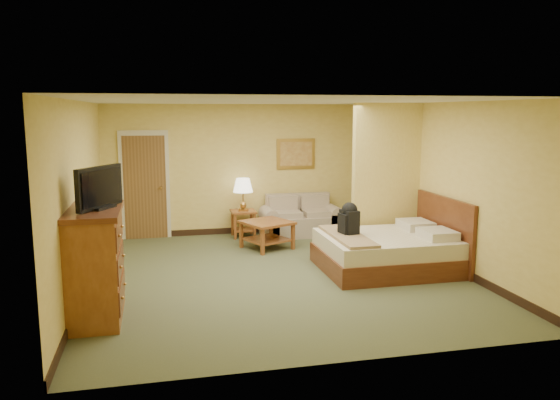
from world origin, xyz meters
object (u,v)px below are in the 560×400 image
object	(u,v)px
bed	(391,250)
coffee_table	(267,229)
loveseat	(301,222)
dresser	(95,264)

from	to	relation	value
bed	coffee_table	bearing A→B (deg)	133.39
loveseat	bed	xyz separation A→B (m)	(0.75, -2.67, 0.04)
loveseat	coffee_table	xyz separation A→B (m)	(-0.88, -0.94, 0.10)
loveseat	coffee_table	distance (m)	1.29
bed	dresser	bearing A→B (deg)	-165.33
coffee_table	bed	distance (m)	2.38
dresser	bed	xyz separation A→B (m)	(4.29, 1.12, -0.37)
coffee_table	dresser	size ratio (longest dim) A/B	0.78
dresser	bed	size ratio (longest dim) A/B	0.65
loveseat	bed	bearing A→B (deg)	-74.27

